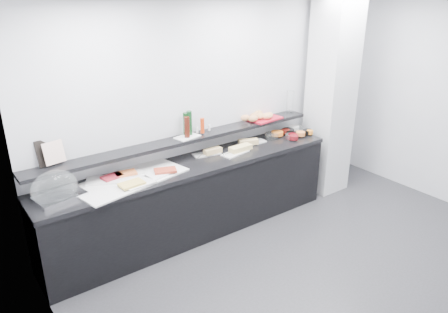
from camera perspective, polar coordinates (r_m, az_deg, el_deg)
ground at (r=4.73m, az=15.54°, el=-15.53°), size 5.00×5.00×0.00m
back_wall at (r=5.41m, az=0.40°, el=6.27°), size 5.00×0.02×2.70m
column at (r=6.17m, az=13.77°, el=7.61°), size 0.50×0.50×2.70m
buffet_cabinet at (r=5.15m, az=-3.91°, el=-5.71°), size 3.60×0.60×0.85m
counter_top at (r=4.96m, az=-4.04°, el=-1.11°), size 3.62×0.62×0.05m
wall_shelf at (r=5.01m, az=-5.19°, el=2.22°), size 3.60×0.25×0.04m
cloche_base at (r=4.42m, az=-20.63°, el=-4.94°), size 0.49×0.37×0.04m
cloche_dome at (r=4.37m, az=-21.27°, el=-3.84°), size 0.45×0.31×0.34m
linen_runner at (r=4.63m, az=-12.16°, el=-2.90°), size 1.25×0.77×0.01m
platter_meat_a at (r=4.63m, az=-15.54°, el=-3.00°), size 0.40×0.34×0.01m
food_meat_a at (r=4.64m, az=-14.40°, el=-2.56°), size 0.23×0.17×0.02m
platter_salmon at (r=4.73m, az=-12.33°, el=-2.16°), size 0.29×0.20×0.01m
food_salmon at (r=4.69m, az=-12.71°, el=-2.15°), size 0.24×0.17×0.02m
platter_cheese at (r=4.48m, az=-11.13°, el=-3.45°), size 0.33×0.24×0.01m
food_cheese at (r=4.44m, az=-11.96°, el=-3.50°), size 0.25×0.17×0.02m
platter_meat_b at (r=4.67m, az=-8.54°, el=-2.21°), size 0.35×0.28×0.01m
food_meat_b at (r=4.69m, az=-7.68°, el=-1.81°), size 0.27×0.22×0.02m
sandwich_plate_left at (r=5.18m, az=-2.27°, el=0.33°), size 0.35×0.19×0.01m
sandwich_food_left at (r=5.17m, az=-1.47°, el=0.75°), size 0.22×0.09×0.06m
tongs_left at (r=5.06m, az=-3.30°, el=-0.06°), size 0.14×0.09×0.01m
sandwich_plate_mid at (r=5.20m, az=1.47°, el=0.45°), size 0.38×0.22×0.01m
sandwich_food_mid at (r=5.25m, az=2.18°, el=1.10°), size 0.30×0.12×0.06m
tongs_mid at (r=5.14m, az=0.23°, el=0.32°), size 0.16×0.03×0.01m
sandwich_plate_right at (r=5.55m, az=3.89°, el=1.84°), size 0.33×0.15×0.01m
sandwich_food_right at (r=5.47m, az=3.20°, el=1.94°), size 0.26×0.18×0.06m
tongs_right at (r=5.52m, az=3.98°, el=1.83°), size 0.16×0.03×0.01m
bowl_glass_fruit at (r=5.73m, az=6.25°, el=2.69°), size 0.22×0.22×0.07m
fill_glass_fruit at (r=5.80m, az=6.97°, el=3.03°), size 0.20×0.20×0.05m
bowl_black_jam at (r=5.92m, az=8.36°, el=3.23°), size 0.17×0.17×0.07m
fill_black_jam at (r=5.90m, az=8.05°, el=3.29°), size 0.12×0.12×0.05m
bowl_glass_cream at (r=6.06m, az=9.51°, el=3.61°), size 0.18×0.18×0.07m
fill_glass_cream at (r=6.06m, az=9.11°, el=3.73°), size 0.17×0.17×0.05m
bowl_red_jam at (r=5.74m, az=8.94°, el=2.59°), size 0.15×0.15×0.07m
fill_red_jam at (r=5.68m, az=9.09°, el=2.50°), size 0.12×0.12×0.05m
bowl_glass_salmon at (r=5.73m, az=8.74°, el=2.55°), size 0.19×0.19×0.07m
fill_glass_salmon at (r=5.83m, az=9.97°, el=2.96°), size 0.13×0.13×0.05m
bowl_black_fruit at (r=5.94m, az=10.87°, el=3.11°), size 0.15×0.15×0.07m
fill_black_fruit at (r=5.91m, az=11.15°, el=3.14°), size 0.10×0.10×0.05m
framed_print at (r=4.54m, az=-22.02°, el=0.54°), size 0.23×0.11×0.26m
print_art at (r=4.51m, az=-21.32°, el=0.48°), size 0.21×0.09×0.22m
condiment_tray at (r=5.01m, az=-4.81°, el=2.57°), size 0.31×0.22×0.01m
bottle_green_a at (r=5.03m, az=-5.02°, el=4.27°), size 0.07×0.07×0.26m
bottle_brown at (r=4.95m, az=-4.87°, el=3.84°), size 0.07×0.07×0.24m
bottle_green_b at (r=5.03m, az=-4.53°, el=4.39°), size 0.08×0.08×0.28m
bottle_hot at (r=5.09m, az=-2.85°, el=4.05°), size 0.05×0.05×0.18m
shaker_salt at (r=5.11m, az=-3.51°, el=3.49°), size 0.04×0.04×0.07m
shaker_pepper at (r=5.18m, az=-1.95°, el=3.76°), size 0.04×0.04×0.07m
bread_tray at (r=5.69m, az=5.21°, el=4.98°), size 0.46×0.35×0.02m
bread_roll_nw at (r=5.52m, az=2.79°, el=5.07°), size 0.14×0.11×0.08m
bread_roll_n at (r=5.62m, az=4.07°, el=5.34°), size 0.16×0.12×0.08m
bread_roll_ne at (r=5.71m, az=4.49°, el=5.61°), size 0.17×0.14×0.08m
bread_roll_sw at (r=5.49m, az=3.82°, el=4.96°), size 0.15×0.12×0.08m
bread_roll_s at (r=5.62m, az=5.69°, el=5.29°), size 0.17×0.11×0.08m
bread_roll_se at (r=5.65m, az=5.93°, el=5.36°), size 0.14×0.11×0.08m
bread_roll_midw at (r=5.60m, az=4.80°, el=5.27°), size 0.15×0.11×0.08m
bread_roll_mide at (r=5.61m, az=4.80°, el=5.30°), size 0.15×0.12×0.08m
carafe at (r=5.98m, az=8.63°, el=7.07°), size 0.13×0.13×0.30m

